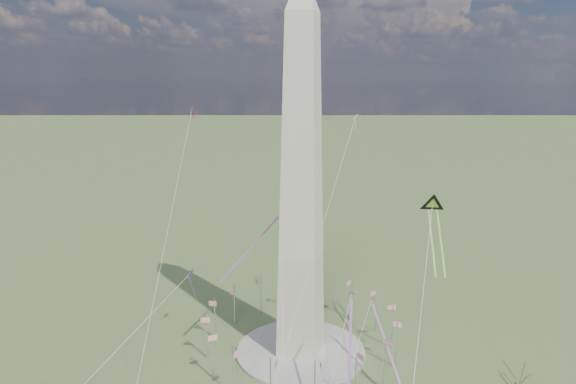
# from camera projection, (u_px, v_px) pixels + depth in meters

# --- Properties ---
(ground) EXTENTS (2000.00, 2000.00, 0.00)m
(ground) POSITION_uv_depth(u_px,v_px,m) (301.00, 352.00, 143.51)
(ground) COLOR #4B5A2D
(ground) RESTS_ON ground
(plaza) EXTENTS (36.00, 36.00, 0.80)m
(plaza) POSITION_uv_depth(u_px,v_px,m) (301.00, 351.00, 143.42)
(plaza) COLOR #ACA49D
(plaza) RESTS_ON ground
(washington_monument) EXTENTS (15.56, 15.56, 100.00)m
(washington_monument) POSITION_uv_depth(u_px,v_px,m) (302.00, 185.00, 132.86)
(washington_monument) COLOR beige
(washington_monument) RESTS_ON plaza
(flagpole_ring) EXTENTS (54.40, 54.40, 13.00)m
(flagpole_ring) POSITION_uv_depth(u_px,v_px,m) (301.00, 329.00, 141.89)
(flagpole_ring) COLOR silver
(flagpole_ring) RESTS_ON ground
(tree_near) EXTENTS (8.19, 8.19, 14.33)m
(tree_near) POSITION_uv_depth(u_px,v_px,m) (516.00, 380.00, 113.01)
(tree_near) COLOR #46342A
(tree_near) RESTS_ON ground
(kite_delta_black) EXTENTS (8.55, 20.89, 17.06)m
(kite_delta_black) POSITION_uv_depth(u_px,v_px,m) (433.00, 208.00, 137.77)
(kite_delta_black) COLOR black
(kite_delta_black) RESTS_ON ground
(kite_diamond_purple) EXTENTS (2.21, 3.11, 9.42)m
(kite_diamond_purple) POSITION_uv_depth(u_px,v_px,m) (191.00, 276.00, 147.52)
(kite_diamond_purple) COLOR #401A77
(kite_diamond_purple) RESTS_ON ground
(kite_streamer_left) EXTENTS (4.86, 22.13, 15.26)m
(kite_streamer_left) POSITION_uv_depth(u_px,v_px,m) (351.00, 329.00, 113.41)
(kite_streamer_left) COLOR red
(kite_streamer_left) RESTS_ON ground
(kite_streamer_mid) EXTENTS (11.84, 20.88, 15.72)m
(kite_streamer_mid) POSITION_uv_depth(u_px,v_px,m) (261.00, 236.00, 139.22)
(kite_streamer_mid) COLOR red
(kite_streamer_mid) RESTS_ON ground
(kite_streamer_right) EXTENTS (11.08, 18.57, 14.12)m
(kite_streamer_right) POSITION_uv_depth(u_px,v_px,m) (382.00, 329.00, 130.06)
(kite_streamer_right) COLOR red
(kite_streamer_right) RESTS_ON ground
(kite_small_red) EXTENTS (1.39, 1.91, 4.83)m
(kite_small_red) POSITION_uv_depth(u_px,v_px,m) (192.00, 108.00, 172.07)
(kite_small_red) COLOR red
(kite_small_red) RESTS_ON ground
(kite_small_white) EXTENTS (1.56, 1.93, 5.07)m
(kite_small_white) POSITION_uv_depth(u_px,v_px,m) (356.00, 118.00, 172.90)
(kite_small_white) COLOR white
(kite_small_white) RESTS_ON ground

